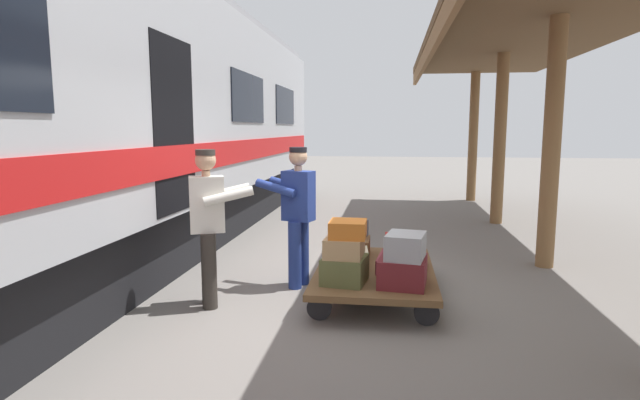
# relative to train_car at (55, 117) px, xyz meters

# --- Properties ---
(ground_plane) EXTENTS (60.00, 60.00, 0.00)m
(ground_plane) POSITION_rel_train_car_xyz_m (-3.66, 0.00, -2.06)
(ground_plane) COLOR slate
(train_car) EXTENTS (3.02, 17.92, 4.00)m
(train_car) POSITION_rel_train_car_xyz_m (0.00, 0.00, 0.00)
(train_car) COLOR #B7BABF
(train_car) RESTS_ON ground_plane
(luggage_cart) EXTENTS (1.33, 2.11, 0.32)m
(luggage_cart) POSITION_rel_train_car_xyz_m (-3.82, -0.09, -1.78)
(luggage_cart) COLOR brown
(luggage_cart) RESTS_ON ground_plane
(suitcase_burgundy_valise) EXTENTS (0.58, 0.69, 0.16)m
(suitcase_burgundy_valise) POSITION_rel_train_car_xyz_m (-4.12, -0.09, -1.66)
(suitcase_burgundy_valise) COLOR maroon
(suitcase_burgundy_valise) RESTS_ON luggage_cart
(suitcase_red_plastic) EXTENTS (0.40, 0.50, 0.27)m
(suitcase_red_plastic) POSITION_rel_train_car_xyz_m (-4.12, -0.67, -1.60)
(suitcase_red_plastic) COLOR #AD231E
(suitcase_red_plastic) RESTS_ON luggage_cart
(suitcase_cream_canvas) EXTENTS (0.47, 0.49, 0.21)m
(suitcase_cream_canvas) POSITION_rel_train_car_xyz_m (-3.52, -0.09, -1.63)
(suitcase_cream_canvas) COLOR beige
(suitcase_cream_canvas) RESTS_ON luggage_cart
(suitcase_brown_leather) EXTENTS (0.42, 0.48, 0.22)m
(suitcase_brown_leather) POSITION_rel_train_car_xyz_m (-3.52, -0.67, -1.63)
(suitcase_brown_leather) COLOR brown
(suitcase_brown_leather) RESTS_ON luggage_cart
(suitcase_maroon_trunk) EXTENTS (0.53, 0.60, 0.29)m
(suitcase_maroon_trunk) POSITION_rel_train_car_xyz_m (-4.12, 0.49, -1.59)
(suitcase_maroon_trunk) COLOR maroon
(suitcase_maroon_trunk) RESTS_ON luggage_cart
(suitcase_olive_duffel) EXTENTS (0.49, 0.52, 0.28)m
(suitcase_olive_duffel) POSITION_rel_train_car_xyz_m (-3.52, 0.49, -1.60)
(suitcase_olive_duffel) COLOR brown
(suitcase_olive_duffel) RESTS_ON luggage_cart
(suitcase_tan_vintage) EXTENTS (0.41, 0.51, 0.21)m
(suitcase_tan_vintage) POSITION_rel_train_car_xyz_m (-3.52, 0.46, -1.36)
(suitcase_tan_vintage) COLOR tan
(suitcase_tan_vintage) RESTS_ON suitcase_olive_duffel
(suitcase_slate_roller) EXTENTS (0.45, 0.56, 0.21)m
(suitcase_slate_roller) POSITION_rel_train_car_xyz_m (-3.49, -0.67, -1.41)
(suitcase_slate_roller) COLOR #4C515B
(suitcase_slate_roller) RESTS_ON suitcase_brown_leather
(suitcase_orange_carryall) EXTENTS (0.37, 0.39, 0.18)m
(suitcase_orange_carryall) POSITION_rel_train_car_xyz_m (-3.55, 0.49, -1.17)
(suitcase_orange_carryall) COLOR #CC6B23
(suitcase_orange_carryall) RESTS_ON suitcase_tan_vintage
(suitcase_gray_aluminum) EXTENTS (0.44, 0.51, 0.26)m
(suitcase_gray_aluminum) POSITION_rel_train_car_xyz_m (-4.14, 0.52, -1.32)
(suitcase_gray_aluminum) COLOR #9EA0A5
(suitcase_gray_aluminum) RESTS_ON suitcase_maroon_trunk
(porter_in_overalls) EXTENTS (0.73, 0.56, 1.70)m
(porter_in_overalls) POSITION_rel_train_car_xyz_m (-2.87, -0.33, -1.14)
(porter_in_overalls) COLOR navy
(porter_in_overalls) RESTS_ON ground_plane
(porter_by_door) EXTENTS (0.74, 0.59, 1.70)m
(porter_by_door) POSITION_rel_train_car_xyz_m (-2.06, 0.48, -1.14)
(porter_by_door) COLOR #332D28
(porter_by_door) RESTS_ON ground_plane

